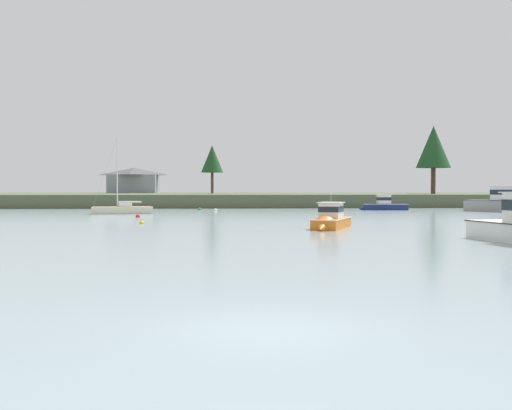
% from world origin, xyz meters
% --- Properties ---
extents(ground_plane, '(504.90, 504.90, 0.00)m').
position_xyz_m(ground_plane, '(0.00, 0.00, 0.00)').
color(ground_plane, gray).
extents(far_shore_bank, '(227.21, 53.64, 1.93)m').
position_xyz_m(far_shore_bank, '(0.00, 104.62, 0.97)').
color(far_shore_bank, '#4C563D').
rests_on(far_shore_bank, ground).
extents(cruiser_orange, '(4.13, 6.81, 3.35)m').
position_xyz_m(cruiser_orange, '(7.16, 31.89, 0.43)').
color(cruiser_orange, orange).
rests_on(cruiser_orange, ground).
extents(sailboat_cream, '(6.91, 2.91, 9.07)m').
position_xyz_m(sailboat_cream, '(-11.20, 59.44, 0.21)').
color(sailboat_cream, beige).
rests_on(sailboat_cream, ground).
extents(cruiser_navy, '(6.58, 2.38, 3.84)m').
position_xyz_m(cruiser_navy, '(21.13, 70.21, 0.43)').
color(cruiser_navy, navy).
rests_on(cruiser_navy, ground).
extents(cruiser_grey, '(8.93, 9.23, 5.53)m').
position_xyz_m(cruiser_grey, '(34.80, 62.00, 0.75)').
color(cruiser_grey, gray).
rests_on(cruiser_grey, ground).
extents(mooring_buoy_white, '(0.49, 0.49, 0.54)m').
position_xyz_m(mooring_buoy_white, '(-0.77, 67.55, 0.09)').
color(mooring_buoy_white, white).
rests_on(mooring_buoy_white, ground).
extents(mooring_buoy_red, '(0.45, 0.45, 0.51)m').
position_xyz_m(mooring_buoy_red, '(-8.49, 50.76, 0.08)').
color(mooring_buoy_red, red).
rests_on(mooring_buoy_red, ground).
extents(mooring_buoy_yellow, '(0.38, 0.38, 0.43)m').
position_xyz_m(mooring_buoy_yellow, '(-6.87, 39.29, 0.07)').
color(mooring_buoy_yellow, yellow).
rests_on(mooring_buoy_yellow, ground).
extents(mooring_buoy_green, '(0.48, 0.48, 0.54)m').
position_xyz_m(mooring_buoy_green, '(-2.84, 71.25, 0.09)').
color(mooring_buoy_green, '#1E8C47').
rests_on(mooring_buoy_green, ground).
extents(shore_tree_left, '(5.78, 5.78, 11.46)m').
position_xyz_m(shore_tree_left, '(36.09, 92.81, 9.79)').
color(shore_tree_left, brown).
rests_on(shore_tree_left, far_shore_bank).
extents(shore_tree_far_right, '(3.93, 3.93, 8.54)m').
position_xyz_m(shore_tree_far_right, '(-1.18, 100.89, 8.01)').
color(shore_tree_far_right, brown).
rests_on(shore_tree_far_right, far_shore_bank).
extents(cottage_behind_trees, '(9.88, 10.37, 4.93)m').
position_xyz_m(cottage_behind_trees, '(-16.51, 113.76, 4.48)').
color(cottage_behind_trees, gray).
rests_on(cottage_behind_trees, far_shore_bank).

